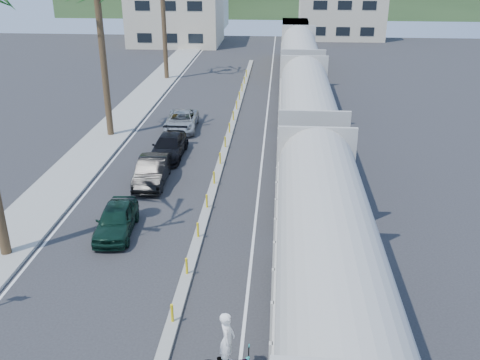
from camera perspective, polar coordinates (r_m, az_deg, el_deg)
name	(u,v)px	position (r m, az deg, el deg)	size (l,w,h in m)	color
sidewalk	(120,122)	(41.59, -12.66, 6.02)	(3.00, 90.00, 0.15)	gray
rails	(299,116)	(42.72, 6.26, 6.85)	(1.56, 100.00, 0.06)	black
median	(225,148)	(35.21, -1.59, 3.44)	(0.45, 60.00, 0.85)	gray
lane_markings	(203,125)	(40.24, -3.92, 5.85)	(9.42, 90.00, 0.01)	silver
freight_train	(303,103)	(35.34, 6.73, 8.16)	(3.00, 60.94, 5.85)	#B0ACA1
buildings	(218,5)	(85.54, -2.39, 18.20)	(38.00, 27.00, 10.00)	beige
car_lead	(116,220)	(25.26, -13.07, -4.13)	(1.93, 4.14, 1.37)	black
car_second	(152,171)	(30.19, -9.32, 0.95)	(1.74, 4.49, 1.46)	black
car_third	(169,146)	(34.00, -7.59, 3.57)	(1.94, 4.74, 1.37)	black
car_rear	(182,121)	(39.19, -6.25, 6.29)	(2.47, 4.88, 1.32)	#ADB0B2
cyclist	(230,358)	(16.98, -1.09, -18.44)	(0.83, 2.04, 2.40)	#9EA0A5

